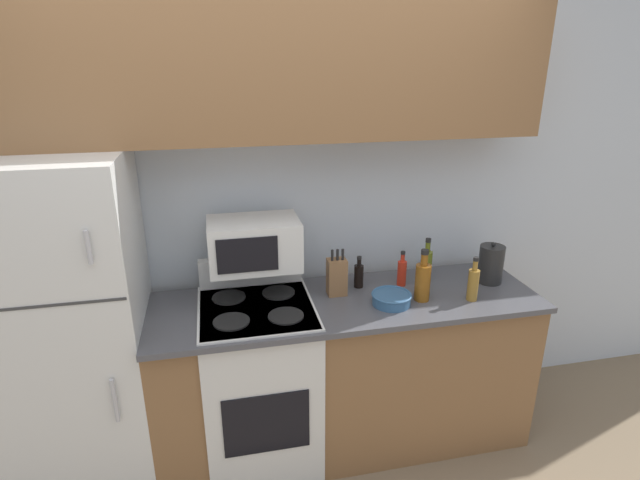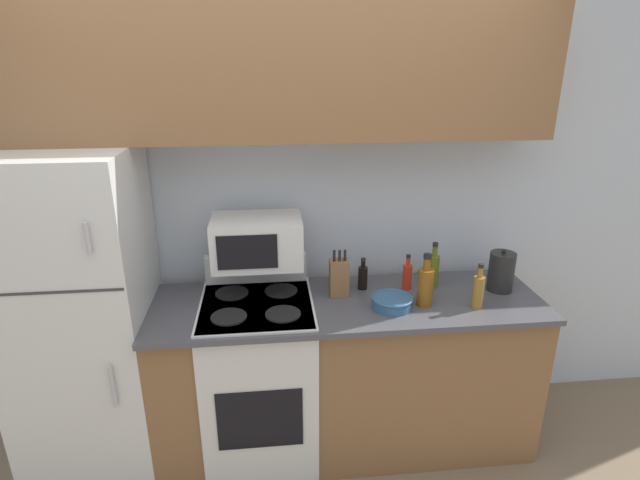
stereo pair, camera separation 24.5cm
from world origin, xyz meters
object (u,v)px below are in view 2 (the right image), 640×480
(stove, at_px, (260,377))
(bottle_vinegar, at_px, (478,291))
(knife_block, at_px, (339,277))
(bottle_soy_sauce, at_px, (363,277))
(bottle_olive_oil, at_px, (433,270))
(bottle_hot_sauce, at_px, (407,276))
(microwave, at_px, (257,241))
(refrigerator, at_px, (84,319))
(kettle, at_px, (501,272))
(bottle_whiskey, at_px, (425,285))
(bowl, at_px, (392,302))

(stove, xyz_separation_m, bottle_vinegar, (1.11, -0.14, 0.53))
(knife_block, bearing_deg, bottle_soy_sauce, 23.69)
(stove, height_order, knife_block, knife_block)
(stove, height_order, bottle_olive_oil, bottle_olive_oil)
(knife_block, xyz_separation_m, bottle_soy_sauce, (0.14, 0.06, -0.03))
(bottle_hot_sauce, bearing_deg, microwave, 177.92)
(refrigerator, relative_size, microwave, 3.74)
(stove, distance_m, kettle, 1.43)
(bottle_whiskey, distance_m, kettle, 0.48)
(bowl, bearing_deg, knife_block, 144.83)
(refrigerator, relative_size, bottle_olive_oil, 6.63)
(knife_block, height_order, bottle_whiskey, bottle_whiskey)
(bottle_olive_oil, height_order, kettle, bottle_olive_oil)
(bottle_hot_sauce, bearing_deg, bowl, -122.88)
(bowl, xyz_separation_m, bottle_whiskey, (0.17, 0.01, 0.08))
(stove, relative_size, bottle_vinegar, 4.52)
(kettle, bearing_deg, bottle_vinegar, -138.22)
(knife_block, xyz_separation_m, kettle, (0.88, -0.03, 0.01))
(stove, bearing_deg, refrigerator, 177.10)
(bowl, height_order, bottle_hot_sauce, bottle_hot_sauce)
(bottle_olive_oil, height_order, bottle_vinegar, bottle_olive_oil)
(refrigerator, distance_m, kettle, 2.20)
(knife_block, distance_m, bottle_whiskey, 0.45)
(knife_block, xyz_separation_m, bottle_vinegar, (0.67, -0.22, -0.01))
(stove, xyz_separation_m, bottle_hot_sauce, (0.82, 0.11, 0.52))
(bottle_vinegar, bearing_deg, refrigerator, 174.56)
(refrigerator, distance_m, bottle_soy_sauce, 1.46)
(bottle_vinegar, bearing_deg, bowl, 174.30)
(bowl, bearing_deg, bottle_olive_oil, 37.62)
(knife_block, bearing_deg, bottle_hot_sauce, 5.10)
(bottle_hot_sauce, bearing_deg, bottle_whiskey, -78.90)
(bottle_soy_sauce, bearing_deg, kettle, -7.22)
(bowl, relative_size, bottle_whiskey, 0.74)
(knife_block, distance_m, bottle_olive_oil, 0.53)
(bowl, xyz_separation_m, bottle_hot_sauce, (0.13, 0.21, 0.05))
(refrigerator, distance_m, bottle_olive_oil, 1.85)
(bottle_whiskey, height_order, kettle, bottle_whiskey)
(stove, height_order, microwave, microwave)
(bowl, height_order, bottle_vinegar, bottle_vinegar)
(microwave, bearing_deg, bottle_vinegar, -14.28)
(kettle, bearing_deg, knife_block, 177.91)
(bottle_whiskey, xyz_separation_m, kettle, (0.46, 0.13, -0.00))
(microwave, xyz_separation_m, bottle_olive_oil, (0.95, -0.02, -0.20))
(refrigerator, height_order, bottle_olive_oil, refrigerator)
(microwave, distance_m, bottle_soy_sauce, 0.61)
(bowl, relative_size, bottle_vinegar, 0.87)
(bottle_olive_oil, relative_size, kettle, 1.09)
(microwave, height_order, bowl, microwave)
(bowl, bearing_deg, kettle, 12.57)
(stove, relative_size, bowl, 5.20)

